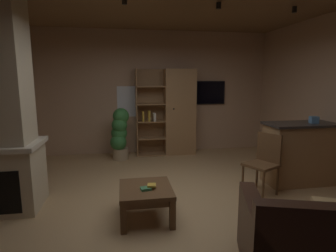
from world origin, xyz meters
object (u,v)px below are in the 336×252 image
coffee_table (146,194)px  bookshelf_cabinet (176,112)px  potted_floor_plant (120,133)px  wall_mounted_tv (205,93)px  kitchen_bar_counter (306,153)px  tissue_box (314,120)px  leather_couch (336,249)px  table_book_0 (146,189)px  table_book_1 (152,185)px  dining_chair (264,160)px

coffee_table → bookshelf_cabinet: bearing=72.1°
potted_floor_plant → wall_mounted_tv: (2.04, 0.52, 0.83)m
kitchen_bar_counter → wall_mounted_tv: bearing=113.5°
tissue_box → leather_couch: bearing=-122.0°
leather_couch → coffee_table: 2.03m
table_book_0 → table_book_1: bearing=23.1°
leather_couch → potted_floor_plant: (-1.84, 4.01, 0.28)m
leather_couch → coffee_table: size_ratio=2.45×
tissue_box → table_book_1: 2.92m
leather_couch → dining_chair: size_ratio=1.85×
bookshelf_cabinet → wall_mounted_tv: size_ratio=1.99×
bookshelf_cabinet → table_book_0: 3.25m
bookshelf_cabinet → dining_chair: bearing=-70.4°
kitchen_bar_counter → table_book_1: kitchen_bar_counter is taller
coffee_table → dining_chair: dining_chair is taller
leather_couch → dining_chair: (0.34, 1.85, 0.23)m
table_book_0 → potted_floor_plant: potted_floor_plant is taller
wall_mounted_tv → potted_floor_plant: bearing=-165.6°
kitchen_bar_counter → bookshelf_cabinet: bearing=129.3°
coffee_table → dining_chair: (1.84, 0.49, 0.20)m
table_book_0 → table_book_1: (0.08, 0.03, 0.03)m
bookshelf_cabinet → tissue_box: (1.85, -2.23, 0.11)m
kitchen_bar_counter → coffee_table: (-2.76, -0.78, -0.19)m
tissue_box → bookshelf_cabinet: bearing=129.7°
dining_chair → wall_mounted_tv: wall_mounted_tv is taller
bookshelf_cabinet → table_book_0: size_ratio=15.80×
bookshelf_cabinet → tissue_box: bookshelf_cabinet is taller
coffee_table → potted_floor_plant: potted_floor_plant is taller
table_book_1 → bookshelf_cabinet: bearing=73.6°
table_book_1 → dining_chair: dining_chair is taller
wall_mounted_tv → kitchen_bar_counter: bearing=-66.5°
leather_couch → kitchen_bar_counter: bearing=59.7°
kitchen_bar_counter → table_book_1: bearing=-162.9°
dining_chair → leather_couch: bearing=-100.3°
tissue_box → dining_chair: (-0.97, -0.25, -0.55)m
kitchen_bar_counter → table_book_0: 2.89m
leather_couch → coffee_table: leather_couch is taller
dining_chair → potted_floor_plant: 3.07m
leather_couch → table_book_1: leather_couch is taller
table_book_0 → wall_mounted_tv: 3.82m
bookshelf_cabinet → coffee_table: (-0.96, -2.97, -0.64)m
kitchen_bar_counter → tissue_box: 0.57m
bookshelf_cabinet → table_book_0: (-0.97, -3.05, -0.55)m
table_book_0 → dining_chair: bearing=17.1°
kitchen_bar_counter → wall_mounted_tv: 2.77m
bookshelf_cabinet → wall_mounted_tv: bearing=15.6°
tissue_box → table_book_1: tissue_box is taller
wall_mounted_tv → table_book_1: bearing=-117.0°
tissue_box → leather_couch: (-1.31, -2.09, -0.78)m
kitchen_bar_counter → coffee_table: kitchen_bar_counter is taller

